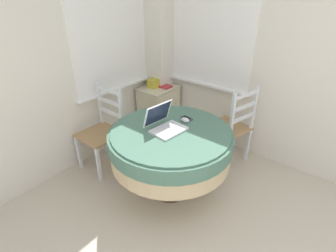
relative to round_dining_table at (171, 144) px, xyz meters
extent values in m
cube|color=white|center=(0.38, 1.16, 0.90)|extent=(1.10, 0.01, 1.42)
cube|color=white|center=(0.38, 1.13, 0.18)|extent=(1.18, 0.07, 0.02)
cube|color=white|center=(1.20, 0.34, 0.90)|extent=(0.01, 1.10, 1.42)
cube|color=white|center=(1.17, 0.34, 0.18)|extent=(0.07, 1.18, 0.02)
cube|color=silver|center=(1.07, 1.03, 0.69)|extent=(0.28, 0.28, 2.55)
cylinder|color=#4C3D2D|center=(0.00, 0.00, -0.57)|extent=(0.36, 0.36, 0.03)
cylinder|color=#4C3D2D|center=(0.00, 0.00, -0.22)|extent=(0.11, 0.11, 0.68)
cylinder|color=#CCB284|center=(0.00, 0.00, -0.02)|extent=(1.14, 1.14, 0.30)
cylinder|color=#4C7560|center=(0.00, 0.00, 0.06)|extent=(1.17, 1.17, 0.14)
cylinder|color=#4C7560|center=(0.00, 0.00, 0.14)|extent=(1.11, 1.11, 0.02)
cube|color=white|center=(-0.02, 0.01, 0.15)|extent=(0.33, 0.26, 0.02)
cube|color=silver|center=(-0.02, 0.02, 0.16)|extent=(0.29, 0.16, 0.00)
cube|color=white|center=(0.00, 0.15, 0.27)|extent=(0.32, 0.11, 0.22)
cube|color=#192338|center=(0.00, 0.15, 0.27)|extent=(0.28, 0.09, 0.19)
ellipsoid|color=white|center=(0.22, -0.01, 0.17)|extent=(0.06, 0.09, 0.05)
cube|color=#2D2D33|center=(0.29, 0.02, 0.15)|extent=(0.08, 0.13, 0.01)
cube|color=black|center=(0.29, 0.02, 0.15)|extent=(0.06, 0.09, 0.00)
cube|color=#A87F51|center=(-0.15, 0.89, -0.15)|extent=(0.43, 0.42, 0.02)
cube|color=silver|center=(-0.34, 1.08, -0.38)|extent=(0.03, 0.03, 0.42)
cube|color=silver|center=(-0.34, 0.71, -0.38)|extent=(0.03, 0.03, 0.42)
cube|color=silver|center=(0.04, 1.07, -0.38)|extent=(0.03, 0.03, 0.42)
cube|color=silver|center=(0.03, 0.71, -0.38)|extent=(0.03, 0.03, 0.42)
cube|color=silver|center=(0.04, 1.07, 0.11)|extent=(0.03, 0.03, 0.52)
cube|color=silver|center=(0.03, 0.71, 0.11)|extent=(0.03, 0.03, 0.52)
cube|color=silver|center=(0.04, 0.89, 0.31)|extent=(0.03, 0.36, 0.04)
cube|color=silver|center=(0.04, 0.89, 0.18)|extent=(0.03, 0.36, 0.04)
cube|color=silver|center=(0.04, 0.89, 0.04)|extent=(0.03, 0.36, 0.04)
cube|color=#A87F51|center=(0.89, -0.15, -0.15)|extent=(0.51, 0.52, 0.02)
cube|color=silver|center=(1.12, -0.02, -0.38)|extent=(0.04, 0.04, 0.42)
cube|color=silver|center=(0.76, 0.07, -0.38)|extent=(0.04, 0.04, 0.42)
cube|color=silver|center=(1.02, -0.38, -0.38)|extent=(0.04, 0.04, 0.42)
cube|color=silver|center=(0.67, -0.29, -0.38)|extent=(0.04, 0.04, 0.42)
cube|color=silver|center=(1.02, -0.38, 0.11)|extent=(0.04, 0.04, 0.52)
cube|color=silver|center=(0.67, -0.29, 0.11)|extent=(0.04, 0.04, 0.52)
cube|color=silver|center=(0.85, -0.34, 0.31)|extent=(0.36, 0.11, 0.04)
cube|color=silver|center=(0.85, -0.34, 0.18)|extent=(0.36, 0.11, 0.04)
cube|color=silver|center=(0.85, -0.34, 0.04)|extent=(0.36, 0.11, 0.04)
cube|color=beige|center=(0.92, 0.93, -0.26)|extent=(0.50, 0.39, 0.65)
cube|color=beige|center=(0.92, 0.93, 0.07)|extent=(0.52, 0.41, 0.02)
cube|color=beige|center=(0.92, 0.74, -0.04)|extent=(0.44, 0.01, 0.19)
sphere|color=olive|center=(0.92, 0.73, -0.04)|extent=(0.02, 0.02, 0.02)
cube|color=beige|center=(0.92, 0.74, -0.26)|extent=(0.44, 0.01, 0.19)
sphere|color=olive|center=(0.92, 0.73, -0.26)|extent=(0.02, 0.02, 0.02)
cube|color=beige|center=(0.92, 0.74, -0.48)|extent=(0.44, 0.01, 0.19)
sphere|color=olive|center=(0.92, 0.73, -0.48)|extent=(0.02, 0.02, 0.02)
cube|color=gold|center=(0.89, 0.98, 0.14)|extent=(0.16, 0.12, 0.11)
cube|color=#BC3338|center=(0.97, 0.87, 0.10)|extent=(0.14, 0.19, 0.02)
camera|label=1|loc=(-1.65, -1.29, 1.34)|focal=28.00mm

